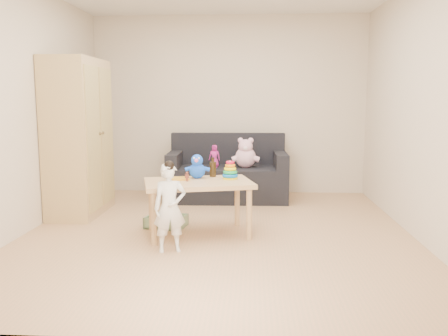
# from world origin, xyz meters

# --- Properties ---
(room) EXTENTS (4.50, 4.50, 4.50)m
(room) POSITION_xyz_m (0.00, 0.00, 1.30)
(room) COLOR tan
(room) RESTS_ON ground
(wardrobe) EXTENTS (0.52, 1.04, 1.86)m
(wardrobe) POSITION_xyz_m (-1.73, 0.76, 0.93)
(wardrobe) COLOR tan
(wardrobe) RESTS_ON ground
(sofa) EXTENTS (1.65, 0.87, 0.46)m
(sofa) POSITION_xyz_m (0.01, 1.67, 0.23)
(sofa) COLOR black
(sofa) RESTS_ON ground
(play_table) EXTENTS (1.20, 0.92, 0.56)m
(play_table) POSITION_xyz_m (-0.19, -0.09, 0.28)
(play_table) COLOR tan
(play_table) RESTS_ON ground
(storage_bin) EXTENTS (0.46, 0.38, 0.12)m
(storage_bin) POSITION_xyz_m (-0.58, 0.19, 0.06)
(storage_bin) COLOR gray
(storage_bin) RESTS_ON ground
(toddler) EXTENTS (0.34, 0.27, 0.80)m
(toddler) POSITION_xyz_m (-0.39, -0.64, 0.40)
(toddler) COLOR white
(toddler) RESTS_ON ground
(pink_bear) EXTENTS (0.34, 0.31, 0.35)m
(pink_bear) POSITION_xyz_m (0.26, 1.65, 0.63)
(pink_bear) COLOR #FCBAD5
(pink_bear) RESTS_ON sofa
(doll) EXTENTS (0.17, 0.13, 0.31)m
(doll) POSITION_xyz_m (-0.17, 1.63, 0.61)
(doll) COLOR #C82591
(doll) RESTS_ON sofa
(ring_stacker) EXTENTS (0.17, 0.17, 0.19)m
(ring_stacker) POSITION_xyz_m (0.13, 0.06, 0.64)
(ring_stacker) COLOR yellow
(ring_stacker) RESTS_ON play_table
(brown_bottle) EXTENTS (0.07, 0.07, 0.21)m
(brown_bottle) POSITION_xyz_m (-0.07, 0.19, 0.65)
(brown_bottle) COLOR black
(brown_bottle) RESTS_ON play_table
(blue_plush) EXTENTS (0.25, 0.22, 0.26)m
(blue_plush) POSITION_xyz_m (-0.22, 0.09, 0.69)
(blue_plush) COLOR #1C5BFF
(blue_plush) RESTS_ON play_table
(wooden_figure) EXTENTS (0.05, 0.04, 0.10)m
(wooden_figure) POSITION_xyz_m (-0.30, -0.12, 0.61)
(wooden_figure) COLOR brown
(wooden_figure) RESTS_ON play_table
(yellow_book) EXTENTS (0.24, 0.24, 0.01)m
(yellow_book) POSITION_xyz_m (-0.40, 0.01, 0.57)
(yellow_book) COLOR orange
(yellow_book) RESTS_ON play_table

